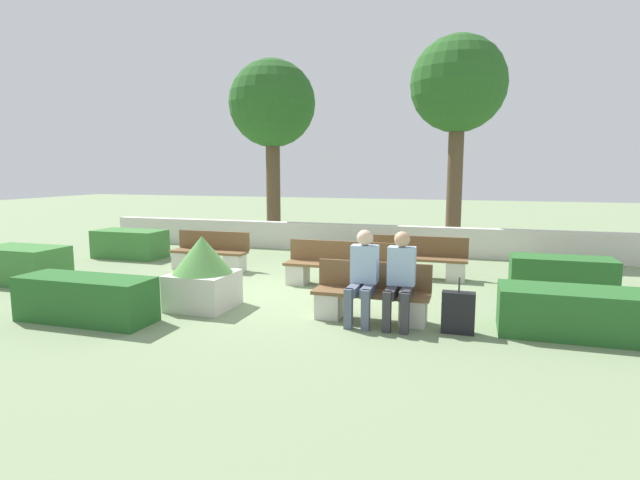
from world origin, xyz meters
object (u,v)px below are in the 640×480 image
at_px(suitcase, 458,313).
at_px(tree_center_left, 458,88).
at_px(tree_leftmost, 272,106).
at_px(bench_back, 210,256).
at_px(person_seated_man, 400,275).
at_px(person_seated_woman, 363,272).
at_px(planter_corner_left, 203,272).
at_px(bench_front, 371,299).
at_px(bench_right_side, 418,262).
at_px(bench_left_side, 339,269).

distance_m(suitcase, tree_center_left, 8.68).
height_order(tree_leftmost, tree_center_left, tree_center_left).
distance_m(bench_back, person_seated_man, 5.32).
xyz_separation_m(person_seated_woman, tree_leftmost, (-4.46, 7.51, 3.34)).
bearing_deg(person_seated_woman, planter_corner_left, 179.91).
height_order(planter_corner_left, tree_center_left, tree_center_left).
relative_size(bench_front, person_seated_man, 1.28).
distance_m(person_seated_man, tree_leftmost, 9.62).
relative_size(bench_right_side, bench_back, 1.12).
bearing_deg(bench_front, bench_right_side, 83.72).
height_order(bench_left_side, tree_center_left, tree_center_left).
bearing_deg(bench_left_side, person_seated_woman, -64.61).
height_order(bench_left_side, bench_back, same).
relative_size(suitcase, tree_center_left, 0.13).
height_order(bench_left_side, bench_right_side, same).
bearing_deg(tree_center_left, planter_corner_left, -114.85).
height_order(person_seated_man, planter_corner_left, person_seated_man).
bearing_deg(bench_front, bench_back, 147.49).
relative_size(person_seated_woman, tree_center_left, 0.23).
height_order(bench_right_side, bench_back, same).
xyz_separation_m(bench_right_side, suitcase, (0.88, -3.35, -0.04)).
distance_m(planter_corner_left, suitcase, 3.90).
height_order(person_seated_woman, suitcase, person_seated_woman).
relative_size(bench_back, person_seated_man, 1.31).
distance_m(bench_back, tree_center_left, 7.99).
xyz_separation_m(bench_left_side, bench_right_side, (1.34, 1.17, -0.01)).
bearing_deg(planter_corner_left, bench_front, 2.79).
distance_m(bench_left_side, bench_right_side, 1.78).
relative_size(bench_front, tree_center_left, 0.29).
xyz_separation_m(bench_back, planter_corner_left, (1.45, -2.75, 0.27)).
bearing_deg(tree_center_left, bench_back, -135.86).
xyz_separation_m(suitcase, tree_center_left, (-0.39, 7.65, 4.09)).
bearing_deg(bench_back, tree_leftmost, 100.69).
bearing_deg(bench_left_side, person_seated_man, -53.54).
relative_size(person_seated_man, tree_leftmost, 0.24).
bearing_deg(bench_right_side, tree_center_left, 93.67).
bearing_deg(bench_right_side, suitcase, -65.13).
xyz_separation_m(bench_front, suitcase, (1.22, -0.24, -0.03)).
height_order(bench_front, person_seated_man, person_seated_man).
distance_m(bench_right_side, planter_corner_left, 4.43).
bearing_deg(planter_corner_left, bench_right_side, 47.20).
bearing_deg(planter_corner_left, bench_back, 117.75).
bearing_deg(tree_center_left, bench_front, -96.39).
bearing_deg(bench_left_side, planter_corner_left, -126.71).
xyz_separation_m(bench_back, tree_center_left, (4.94, 4.79, 4.06)).
bearing_deg(suitcase, bench_back, 151.81).
height_order(suitcase, tree_center_left, tree_center_left).
height_order(bench_front, tree_leftmost, tree_leftmost).
relative_size(person_seated_man, planter_corner_left, 1.15).
xyz_separation_m(bench_front, bench_left_side, (-1.00, 1.95, 0.02)).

